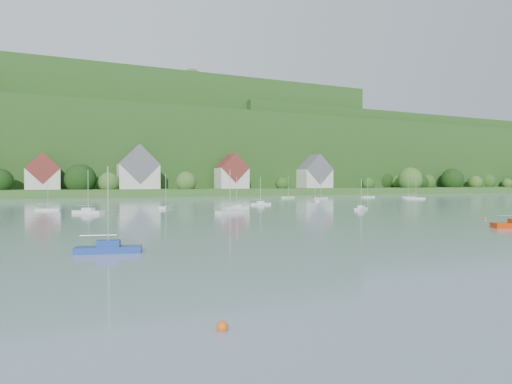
# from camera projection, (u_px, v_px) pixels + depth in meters

# --- Properties ---
(far_shore_strip) EXTENTS (600.00, 60.00, 3.00)m
(far_shore_strip) POSITION_uv_depth(u_px,v_px,m) (122.00, 192.00, 185.28)
(far_shore_strip) COLOR #2E5620
(far_shore_strip) RESTS_ON ground
(forested_ridge) EXTENTS (620.00, 181.22, 69.89)m
(forested_ridge) POSITION_uv_depth(u_px,v_px,m) (110.00, 153.00, 247.88)
(forested_ridge) COLOR #143E14
(forested_ridge) RESTS_ON ground
(village_building_1) EXTENTS (12.00, 9.36, 14.00)m
(village_building_1) POSITION_uv_depth(u_px,v_px,m) (43.00, 174.00, 163.11)
(village_building_1) COLOR beige
(village_building_1) RESTS_ON far_shore_strip
(village_building_2) EXTENTS (16.00, 11.44, 18.00)m
(village_building_2) POSITION_uv_depth(u_px,v_px,m) (138.00, 171.00, 176.06)
(village_building_2) COLOR beige
(village_building_2) RESTS_ON far_shore_strip
(village_building_3) EXTENTS (13.00, 10.40, 15.50)m
(village_building_3) POSITION_uv_depth(u_px,v_px,m) (232.00, 174.00, 190.12)
(village_building_3) COLOR beige
(village_building_3) RESTS_ON far_shore_strip
(village_building_4) EXTENTS (15.00, 10.40, 16.50)m
(village_building_4) POSITION_uv_depth(u_px,v_px,m) (315.00, 175.00, 211.66)
(village_building_4) COLOR beige
(village_building_4) RESTS_ON far_shore_strip
(near_sailboat_1) EXTENTS (5.32, 2.60, 6.92)m
(near_sailboat_1) POSITION_uv_depth(u_px,v_px,m) (108.00, 248.00, 34.44)
(near_sailboat_1) COLOR navy
(near_sailboat_1) RESTS_ON ground
(mooring_buoy_0) EXTENTS (0.46, 0.46, 0.46)m
(mooring_buoy_0) POSITION_uv_depth(u_px,v_px,m) (222.00, 330.00, 16.38)
(mooring_buoy_0) COLOR #EA5916
(mooring_buoy_0) RESTS_ON ground
(mooring_buoy_2) EXTENTS (0.45, 0.45, 0.45)m
(mooring_buoy_2) POSITION_uv_depth(u_px,v_px,m) (485.00, 219.00, 65.82)
(mooring_buoy_2) COLOR #EA5916
(mooring_buoy_2) RESTS_ON ground
(mooring_buoy_3) EXTENTS (0.41, 0.41, 0.41)m
(mooring_buoy_3) POSITION_uv_depth(u_px,v_px,m) (328.00, 223.00, 59.35)
(mooring_buoy_3) COLOR #EA5916
(mooring_buoy_3) RESTS_ON ground
(far_sailboat_cluster) EXTENTS (185.90, 70.36, 8.71)m
(far_sailboat_cluster) POSITION_uv_depth(u_px,v_px,m) (168.00, 204.00, 107.66)
(far_sailboat_cluster) COLOR silver
(far_sailboat_cluster) RESTS_ON ground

